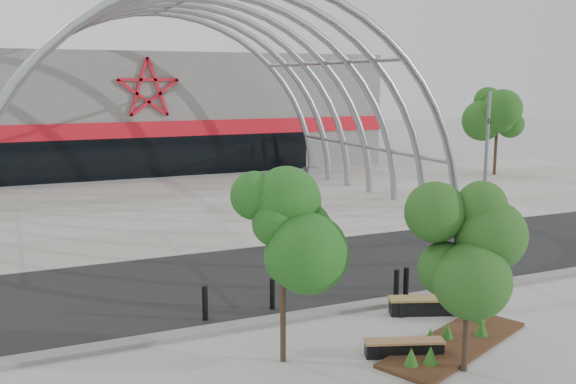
% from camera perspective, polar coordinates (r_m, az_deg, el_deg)
% --- Properties ---
extents(ground, '(140.00, 140.00, 0.00)m').
position_cam_1_polar(ground, '(18.14, 5.15, -10.14)').
color(ground, '#979792').
rests_on(ground, ground).
extents(road, '(140.00, 7.00, 0.02)m').
position_cam_1_polar(road, '(21.11, 0.55, -7.16)').
color(road, black).
rests_on(road, ground).
extents(forecourt, '(60.00, 17.00, 0.04)m').
position_cam_1_polar(forecourt, '(32.11, -8.25, -1.28)').
color(forecourt, '#A39E92').
rests_on(forecourt, ground).
extents(kerb, '(60.00, 0.50, 0.12)m').
position_cam_1_polar(kerb, '(17.92, 5.54, -10.21)').
color(kerb, slate).
rests_on(kerb, ground).
extents(arena_building, '(34.00, 15.24, 8.00)m').
position_cam_1_polar(arena_building, '(49.10, -14.02, 7.06)').
color(arena_building, slate).
rests_on(arena_building, ground).
extents(vault_canopy, '(20.80, 15.80, 20.36)m').
position_cam_1_polar(vault_canopy, '(32.11, -8.25, -1.29)').
color(vault_canopy, '#8F9499').
rests_on(vault_canopy, ground).
extents(planting_bed, '(4.80, 3.14, 0.49)m').
position_cam_1_polar(planting_bed, '(16.05, 14.44, -12.74)').
color(planting_bed, black).
rests_on(planting_bed, ground).
extents(signal_pole, '(0.45, 0.78, 5.72)m').
position_cam_1_polar(signal_pole, '(30.78, 17.23, 3.48)').
color(signal_pole, slate).
rests_on(signal_pole, ground).
extents(street_tree_0, '(1.76, 1.76, 4.01)m').
position_cam_1_polar(street_tree_0, '(13.91, -0.46, -3.93)').
color(street_tree_0, '#34221A').
rests_on(street_tree_0, ground).
extents(street_tree_1, '(1.66, 1.66, 3.92)m').
position_cam_1_polar(street_tree_1, '(13.99, 15.90, -4.53)').
color(street_tree_1, black).
rests_on(street_tree_1, ground).
extents(bench_0, '(1.85, 1.00, 0.38)m').
position_cam_1_polar(bench_0, '(15.27, 10.27, -13.50)').
color(bench_0, black).
rests_on(bench_0, ground).
extents(bench_1, '(2.25, 1.26, 0.47)m').
position_cam_1_polar(bench_1, '(17.90, 12.52, -9.86)').
color(bench_1, black).
rests_on(bench_1, ground).
extents(bollard_0, '(0.15, 0.15, 0.94)m').
position_cam_1_polar(bollard_0, '(17.10, -7.38, -9.79)').
color(bollard_0, black).
rests_on(bollard_0, ground).
extents(bollard_1, '(0.14, 0.14, 0.88)m').
position_cam_1_polar(bollard_1, '(17.75, -1.41, -9.06)').
color(bollard_1, black).
rests_on(bollard_1, ground).
extents(bollard_2, '(0.15, 0.15, 0.95)m').
position_cam_1_polar(bollard_2, '(18.55, 9.60, -8.23)').
color(bollard_2, black).
rests_on(bollard_2, ground).
extents(bollard_3, '(0.15, 0.15, 0.96)m').
position_cam_1_polar(bollard_3, '(18.76, 10.44, -8.03)').
color(bollard_3, black).
rests_on(bollard_3, ground).
extents(bollard_4, '(0.17, 0.17, 1.06)m').
position_cam_1_polar(bollard_4, '(19.10, 15.27, -7.75)').
color(bollard_4, black).
rests_on(bollard_4, ground).
extents(bg_tree_1, '(2.70, 2.70, 5.91)m').
position_cam_1_polar(bg_tree_1, '(44.08, 18.15, 6.91)').
color(bg_tree_1, black).
rests_on(bg_tree_1, ground).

